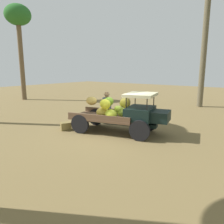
{
  "coord_description": "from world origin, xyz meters",
  "views": [
    {
      "loc": [
        5.73,
        -7.53,
        2.91
      ],
      "look_at": [
        -0.2,
        0.24,
        0.94
      ],
      "focal_mm": 34.54,
      "sensor_mm": 36.0,
      "label": 1
    }
  ],
  "objects_px": {
    "wooden_crate": "(66,126)",
    "truck": "(124,113)",
    "farmer": "(107,106)",
    "loose_banana_bunch": "(113,115)"
  },
  "relations": [
    {
      "from": "farmer",
      "to": "wooden_crate",
      "type": "bearing_deg",
      "value": -29.52
    },
    {
      "from": "loose_banana_bunch",
      "to": "wooden_crate",
      "type": "bearing_deg",
      "value": -96.0
    },
    {
      "from": "truck",
      "to": "farmer",
      "type": "relative_size",
      "value": 2.72
    },
    {
      "from": "farmer",
      "to": "wooden_crate",
      "type": "xyz_separation_m",
      "value": [
        -0.86,
        -2.11,
        -0.79
      ]
    },
    {
      "from": "farmer",
      "to": "truck",
      "type": "bearing_deg",
      "value": 55.52
    },
    {
      "from": "truck",
      "to": "wooden_crate",
      "type": "height_order",
      "value": "truck"
    },
    {
      "from": "wooden_crate",
      "to": "loose_banana_bunch",
      "type": "bearing_deg",
      "value": 84.0
    },
    {
      "from": "farmer",
      "to": "wooden_crate",
      "type": "relative_size",
      "value": 3.58
    },
    {
      "from": "truck",
      "to": "farmer",
      "type": "height_order",
      "value": "truck"
    },
    {
      "from": "wooden_crate",
      "to": "truck",
      "type": "bearing_deg",
      "value": 26.51
    }
  ]
}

